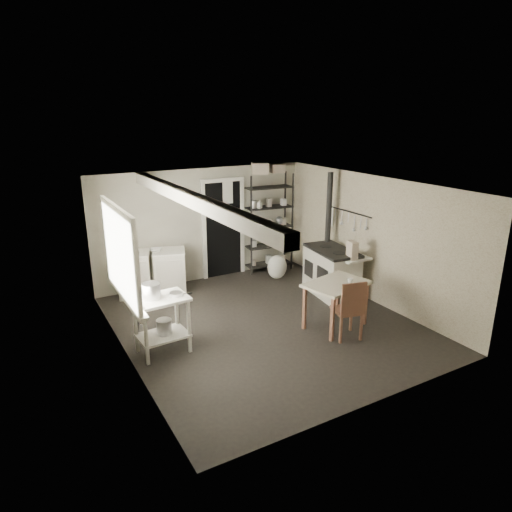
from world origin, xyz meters
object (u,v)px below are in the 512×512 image
base_cabinets (152,271)px  chair (347,308)px  prep_table (162,327)px  shelf_rack (269,228)px  stockpot (152,293)px  work_table (335,305)px  stove (331,273)px  flour_sack (277,268)px

base_cabinets → chair: 3.80m
chair → prep_table: bearing=174.1°
prep_table → shelf_rack: shelf_rack is taller
prep_table → chair: (2.62, -0.95, 0.08)m
stockpot → work_table: size_ratio=0.28×
prep_table → stockpot: 0.55m
shelf_rack → prep_table: bearing=-138.1°
shelf_rack → work_table: 3.04m
shelf_rack → stove: size_ratio=1.85×
stove → prep_table: bearing=-164.0°
stove → stockpot: bearing=-164.9°
shelf_rack → stove: shelf_rack is taller
base_cabinets → shelf_rack: (2.66, 0.12, 0.49)m
chair → flour_sack: chair is taller
prep_table → shelf_rack: size_ratio=0.40×
prep_table → chair: 2.79m
prep_table → work_table: bearing=-12.1°
base_cabinets → stove: (2.96, -1.70, -0.02)m
prep_table → base_cabinets: 2.31m
work_table → flour_sack: work_table is taller
shelf_rack → work_table: size_ratio=2.12×
base_cabinets → shelf_rack: shelf_rack is taller
stove → base_cabinets: bearing=157.4°
base_cabinets → work_table: bearing=-33.6°
base_cabinets → chair: chair is taller
prep_table → stove: bearing=8.8°
work_table → flour_sack: size_ratio=1.97×
prep_table → shelf_rack: (3.21, 2.36, 0.55)m
prep_table → flour_sack: size_ratio=1.69×
stockpot → shelf_rack: bearing=34.9°
shelf_rack → chair: shelf_rack is taller
stockpot → chair: (2.73, -1.00, -0.45)m
base_cabinets → stove: 3.41m
base_cabinets → flour_sack: size_ratio=2.57×
stockpot → stove: stockpot is taller
base_cabinets → flour_sack: base_cabinets is taller
prep_table → flour_sack: bearing=30.1°
stove → work_table: 1.38m
shelf_rack → flour_sack: shelf_rack is taller
flour_sack → base_cabinets: bearing=169.9°
prep_table → base_cabinets: (0.55, 2.24, 0.06)m
stove → chair: 1.74m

